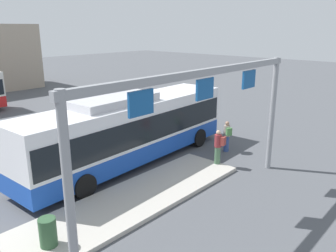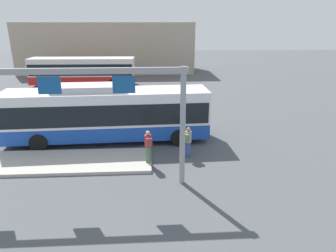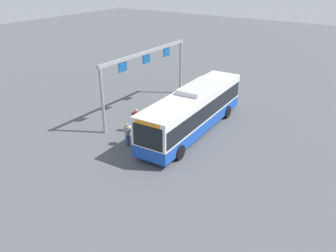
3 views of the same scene
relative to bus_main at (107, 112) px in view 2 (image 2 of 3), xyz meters
name	(u,v)px [view 2 (image 2 of 3)]	position (x,y,z in m)	size (l,w,h in m)	color
ground_plane	(109,141)	(0.01, 0.00, -1.81)	(120.00, 120.00, 0.00)	#4C4F54
platform_curb	(53,162)	(-2.43, -3.03, -1.73)	(10.00, 2.80, 0.16)	#B2ADA3
bus_main	(107,112)	(0.00, 0.00, 0.00)	(12.00, 3.08, 3.46)	#1947AD
bus_background_left	(83,70)	(-4.83, 16.95, -0.03)	(11.37, 2.89, 3.10)	red
person_boarding	(188,142)	(4.51, -2.64, -0.92)	(0.54, 0.60, 1.67)	#334C8C
person_waiting_near	(148,146)	(2.42, -3.49, -0.76)	(0.41, 0.57, 1.67)	#476B4C
platform_sign_gantry	(51,102)	(-1.40, -5.34, 2.02)	(11.03, 0.24, 5.20)	gray
station_building	(108,47)	(-3.28, 27.73, 1.58)	(23.70, 8.00, 6.78)	tan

